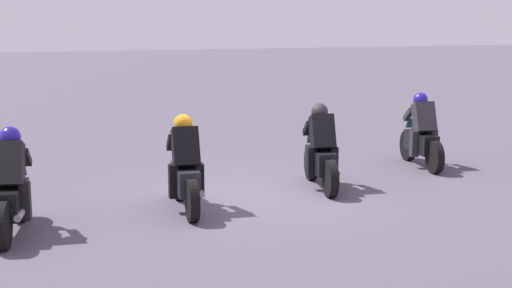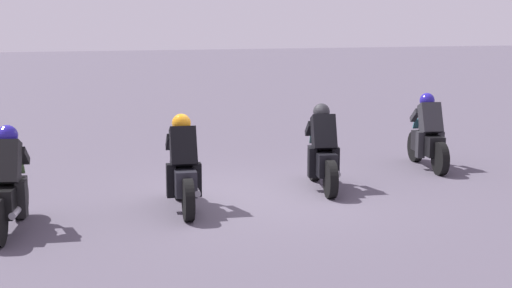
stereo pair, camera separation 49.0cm
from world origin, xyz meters
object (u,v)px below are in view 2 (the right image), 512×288
rider_lane_b (322,154)px  rider_lane_d (8,189)px  rider_lane_c (183,171)px  rider_lane_a (428,137)px

rider_lane_b → rider_lane_d: (-1.06, 5.27, 0.00)m
rider_lane_d → rider_lane_c: bearing=-67.5°
rider_lane_c → rider_lane_b: bearing=-69.4°
rider_lane_b → rider_lane_c: 2.73m
rider_lane_c → rider_lane_d: 2.65m
rider_lane_a → rider_lane_c: same height
rider_lane_b → rider_lane_a: bearing=-57.6°
rider_lane_a → rider_lane_d: (-2.08, 8.04, 0.00)m
rider_lane_a → rider_lane_d: same height
rider_lane_a → rider_lane_d: bearing=115.9°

